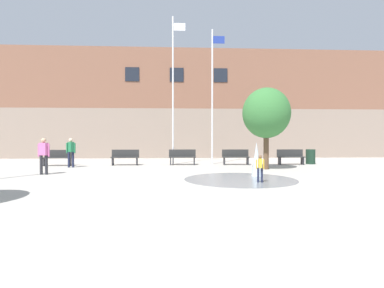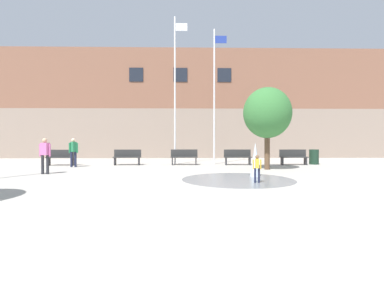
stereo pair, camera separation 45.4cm
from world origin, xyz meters
TOP-DOWN VIEW (x-y plane):
  - ground_plane at (0.00, 0.00)m, footprint 100.00×100.00m
  - library_building at (0.00, 20.63)m, footprint 36.00×6.05m
  - splash_fountain at (2.96, 5.66)m, footprint 4.29×4.29m
  - park_bench_far_left at (-6.83, 11.31)m, footprint 1.60×0.44m
  - park_bench_left_of_flagpoles at (-3.04, 11.49)m, footprint 1.60×0.44m
  - park_bench_center at (0.32, 11.54)m, footprint 1.60×0.44m
  - park_bench_under_right_flagpole at (3.50, 11.41)m, footprint 1.60×0.44m
  - park_bench_near_trashcan at (6.81, 11.36)m, footprint 1.60×0.44m
  - child_in_fountain at (2.93, 4.24)m, footprint 0.31×0.23m
  - adult_in_red at (-5.78, 7.04)m, footprint 0.50×0.30m
  - teen_by_trashcan at (-5.74, 10.26)m, footprint 0.50×0.37m
  - flagpole_left at (-0.21, 11.96)m, footprint 0.80×0.10m
  - flagpole_right at (2.18, 11.96)m, footprint 0.80×0.10m
  - trash_can at (8.21, 11.73)m, footprint 0.56×0.56m
  - street_tree_near_building at (4.53, 8.77)m, footprint 2.41×2.41m

SIDE VIEW (x-z plane):
  - ground_plane at x=0.00m, z-range 0.00..0.00m
  - splash_fountain at x=2.96m, z-range -0.26..1.15m
  - trash_can at x=8.21m, z-range 0.00..0.90m
  - park_bench_far_left at x=-6.83m, z-range 0.02..0.93m
  - park_bench_left_of_flagpoles at x=-3.04m, z-range 0.02..0.93m
  - park_bench_center at x=0.32m, z-range 0.02..0.93m
  - park_bench_under_right_flagpole at x=3.50m, z-range 0.02..0.93m
  - park_bench_near_trashcan at x=6.81m, z-range 0.02..0.93m
  - child_in_fountain at x=2.93m, z-range 0.09..1.07m
  - adult_in_red at x=-5.78m, z-range 0.14..1.73m
  - teen_by_trashcan at x=-5.74m, z-range 0.14..1.73m
  - street_tree_near_building at x=4.53m, z-range 0.78..4.92m
  - flagpole_right at x=2.18m, z-range 0.25..8.45m
  - library_building at x=0.00m, z-range 0.00..8.80m
  - flagpole_left at x=-0.21m, z-range 0.25..9.19m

